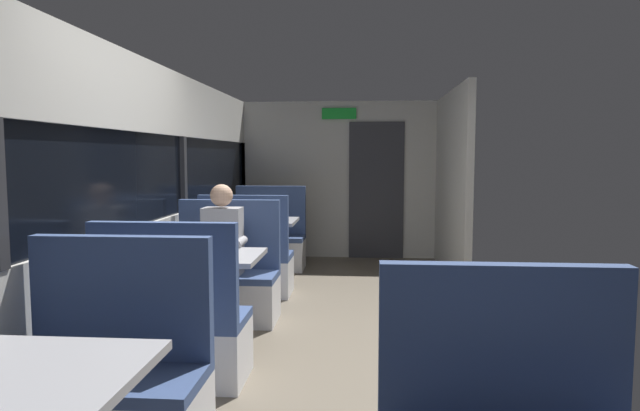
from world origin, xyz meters
The scene contains 13 objects.
ground_plane centered at (0.00, 0.00, -0.01)m, with size 3.30×9.20×0.02m, color #665B4C.
carriage_window_panel_left centered at (-1.45, 0.00, 1.11)m, with size 0.09×8.48×2.30m.
carriage_end_bulkhead centered at (0.06, 4.19, 1.14)m, with size 2.90×0.11×2.30m.
carriage_aisle_panel_right centered at (1.45, 3.00, 1.15)m, with size 0.08×2.40×2.30m, color beige.
dining_table_near_window centered at (-0.89, -2.09, 0.64)m, with size 0.90×0.70×0.74m.
bench_near_window_facing_entry centered at (-0.89, -1.39, 0.33)m, with size 0.95×0.50×1.10m.
dining_table_mid_window centered at (-0.89, 0.24, 0.64)m, with size 0.90×0.70×0.74m.
bench_mid_window_facing_end centered at (-0.89, -0.46, 0.33)m, with size 0.95×0.50×1.10m.
bench_mid_window_facing_entry centered at (-0.89, 0.94, 0.33)m, with size 0.95×0.50×1.10m.
dining_table_far_window centered at (-0.89, 2.57, 0.64)m, with size 0.90×0.70×0.74m.
bench_far_window_facing_end centered at (-0.89, 1.87, 0.33)m, with size 0.95×0.50×1.10m.
bench_far_window_facing_entry centered at (-0.89, 3.27, 0.33)m, with size 0.95×0.50×1.10m.
seated_passenger centered at (-0.89, 0.87, 0.54)m, with size 0.47×0.55×1.26m.
Camera 1 is at (0.35, -3.94, 1.51)m, focal length 30.88 mm.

